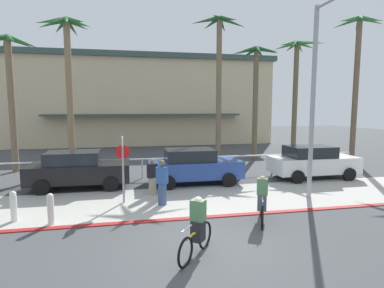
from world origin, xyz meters
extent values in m
plane|color=#424447|center=(0.00, 10.00, 0.00)|extent=(80.00, 80.00, 0.00)
cube|color=#ADAAA0|center=(0.00, 4.20, 0.01)|extent=(44.00, 4.00, 0.02)
cube|color=maroon|center=(0.00, 2.20, 0.01)|extent=(44.00, 0.24, 0.03)
cube|color=beige|center=(-0.38, 26.56, 4.14)|extent=(25.64, 9.11, 8.27)
cube|color=#384C47|center=(-0.38, 26.56, 8.52)|extent=(26.24, 9.71, 0.50)
cube|color=#384C47|center=(-0.38, 21.50, 3.00)|extent=(17.95, 1.20, 0.16)
cylinder|color=white|center=(0.00, 8.50, 1.00)|extent=(21.82, 0.08, 0.08)
cylinder|color=white|center=(-6.06, 8.50, 0.50)|extent=(0.08, 0.08, 1.00)
cylinder|color=white|center=(-3.64, 8.50, 0.50)|extent=(0.08, 0.08, 1.00)
cylinder|color=white|center=(-1.21, 8.50, 0.50)|extent=(0.08, 0.08, 1.00)
cylinder|color=white|center=(1.21, 8.50, 0.50)|extent=(0.08, 0.08, 1.00)
cylinder|color=white|center=(3.64, 8.50, 0.50)|extent=(0.08, 0.08, 1.00)
cylinder|color=white|center=(6.06, 8.50, 0.50)|extent=(0.08, 0.08, 1.00)
cylinder|color=white|center=(8.49, 8.50, 0.50)|extent=(0.08, 0.08, 1.00)
cylinder|color=white|center=(10.91, 8.50, 0.50)|extent=(0.08, 0.08, 1.00)
cylinder|color=gray|center=(-2.09, 4.37, 1.10)|extent=(0.08, 0.08, 2.20)
cube|color=white|center=(-2.09, 4.37, 2.38)|extent=(0.04, 0.56, 0.36)
cylinder|color=red|center=(-2.09, 4.37, 1.98)|extent=(0.52, 0.03, 0.52)
cylinder|color=white|center=(-5.50, 3.06, 0.42)|extent=(0.20, 0.20, 0.85)
sphere|color=white|center=(-5.50, 3.06, 0.90)|extent=(0.20, 0.20, 0.20)
cylinder|color=white|center=(-4.28, 2.55, 0.42)|extent=(0.20, 0.20, 0.85)
sphere|color=white|center=(-4.28, 2.55, 0.90)|extent=(0.20, 0.20, 0.20)
cylinder|color=#9EA0A5|center=(5.28, 3.63, 3.75)|extent=(0.18, 0.18, 7.50)
cylinder|color=#756047|center=(-8.24, 11.63, 3.74)|extent=(0.36, 0.36, 7.48)
cone|color=#2D6B33|center=(-7.47, 11.63, 7.21)|extent=(1.65, 0.32, 0.83)
cone|color=#2D6B33|center=(-7.83, 12.35, 7.34)|extent=(1.14, 1.65, 0.59)
cone|color=#2D6B33|center=(-8.57, 12.19, 7.28)|extent=(0.97, 1.37, 0.70)
cone|color=#2D6B33|center=(-7.83, 10.91, 7.23)|extent=(1.15, 1.66, 0.81)
cylinder|color=#846B4C|center=(-5.09, 11.27, 4.24)|extent=(0.36, 0.36, 8.48)
cone|color=#2D6B33|center=(-4.45, 11.27, 8.30)|extent=(1.37, 0.32, 0.66)
cone|color=#2D6B33|center=(-4.57, 11.71, 8.32)|extent=(1.31, 1.17, 0.62)
cone|color=#2D6B33|center=(-4.94, 12.16, 8.23)|extent=(0.65, 1.94, 0.81)
cone|color=#2D6B33|center=(-5.56, 12.07, 8.27)|extent=(1.25, 1.84, 0.73)
cone|color=#2D6B33|center=(-5.90, 11.56, 8.29)|extent=(1.78, 0.91, 0.69)
cone|color=#2D6B33|center=(-5.83, 11.00, 8.27)|extent=(1.66, 0.87, 0.72)
cone|color=#2D6B33|center=(-5.45, 10.65, 8.21)|extent=(1.05, 1.49, 0.84)
cone|color=#2D6B33|center=(-4.97, 10.59, 8.23)|extent=(0.57, 1.51, 0.79)
cone|color=#2D6B33|center=(-4.57, 10.82, 8.32)|extent=(1.31, 1.17, 0.62)
cylinder|color=#756047|center=(4.17, 12.96, 4.77)|extent=(0.36, 0.36, 9.54)
cone|color=#235B2D|center=(5.09, 12.96, 9.27)|extent=(1.93, 0.32, 0.85)
cone|color=#235B2D|center=(4.60, 13.71, 9.27)|extent=(1.19, 1.75, 0.84)
cone|color=#235B2D|center=(3.79, 13.61, 9.31)|extent=(1.07, 1.54, 0.77)
cone|color=#235B2D|center=(3.22, 12.96, 9.30)|extent=(1.97, 0.32, 0.80)
cone|color=#235B2D|center=(3.75, 12.24, 9.40)|extent=(1.13, 1.63, 0.59)
cone|color=#235B2D|center=(4.55, 12.29, 9.31)|extent=(1.09, 1.58, 0.77)
cylinder|color=brown|center=(6.81, 12.94, 3.85)|extent=(0.36, 0.36, 7.70)
cone|color=#235B2D|center=(7.63, 12.94, 7.54)|extent=(1.70, 0.32, 0.63)
cone|color=#235B2D|center=(7.39, 13.66, 7.48)|extent=(1.45, 1.70, 0.74)
cone|color=#235B2D|center=(6.61, 13.85, 7.45)|extent=(0.74, 1.97, 0.79)
cone|color=#235B2D|center=(6.04, 13.32, 7.51)|extent=(1.75, 1.07, 0.69)
cone|color=#235B2D|center=(6.26, 12.68, 7.57)|extent=(1.31, 0.85, 0.57)
cone|color=#235B2D|center=(6.66, 12.26, 7.43)|extent=(0.65, 1.54, 0.83)
cone|color=#235B2D|center=(7.31, 12.33, 7.47)|extent=(1.29, 1.50, 0.76)
cylinder|color=brown|center=(10.29, 13.75, 4.19)|extent=(0.36, 0.36, 8.37)
cone|color=#387F3D|center=(11.00, 13.75, 8.17)|extent=(1.52, 0.32, 0.71)
cone|color=#387F3D|center=(10.86, 14.33, 8.11)|extent=(1.44, 1.44, 0.82)
cone|color=#387F3D|center=(10.29, 14.59, 8.19)|extent=(0.32, 1.75, 0.68)
cone|color=#387F3D|center=(9.69, 14.35, 8.19)|extent=(1.47, 1.47, 0.67)
cone|color=#387F3D|center=(9.61, 13.75, 8.24)|extent=(1.42, 0.32, 0.58)
cone|color=#387F3D|center=(9.83, 13.30, 8.13)|extent=(1.22, 1.22, 0.79)
cone|color=#387F3D|center=(10.29, 12.80, 8.16)|extent=(0.32, 1.97, 0.73)
cone|color=#387F3D|center=(10.96, 13.08, 8.24)|extent=(1.60, 1.60, 0.58)
cylinder|color=brown|center=(13.34, 11.23, 4.79)|extent=(0.36, 0.36, 9.57)
cone|color=#387F3D|center=(14.25, 11.23, 9.41)|extent=(1.89, 0.32, 0.64)
cone|color=#387F3D|center=(13.71, 11.89, 9.33)|extent=(1.08, 1.55, 0.79)
cone|color=#387F3D|center=(12.89, 12.01, 9.40)|extent=(1.20, 1.77, 0.67)
cone|color=#387F3D|center=(12.56, 11.23, 9.41)|extent=(1.61, 0.32, 0.63)
cone|color=#387F3D|center=(13.01, 10.67, 9.39)|extent=(0.97, 1.36, 0.67)
cone|color=#387F3D|center=(13.69, 10.62, 9.33)|extent=(1.04, 1.48, 0.79)
cube|color=black|center=(-4.07, 7.03, 0.73)|extent=(4.40, 1.80, 0.80)
cube|color=#1E2328|center=(-4.32, 7.03, 1.41)|extent=(2.29, 1.58, 0.56)
cylinder|color=black|center=(-2.66, 7.93, 0.33)|extent=(0.66, 0.22, 0.66)
cylinder|color=black|center=(-2.66, 6.13, 0.33)|extent=(0.66, 0.22, 0.66)
cylinder|color=black|center=(-5.47, 7.93, 0.33)|extent=(0.66, 0.22, 0.66)
cylinder|color=black|center=(-5.47, 6.13, 0.33)|extent=(0.66, 0.22, 0.66)
cube|color=#284793|center=(1.21, 6.78, 0.73)|extent=(4.40, 1.80, 0.80)
cube|color=#1E2328|center=(0.96, 6.78, 1.41)|extent=(2.29, 1.58, 0.56)
cylinder|color=black|center=(2.62, 7.68, 0.33)|extent=(0.66, 0.22, 0.66)
cylinder|color=black|center=(2.62, 5.88, 0.33)|extent=(0.66, 0.22, 0.66)
cylinder|color=black|center=(-0.20, 7.68, 0.33)|extent=(0.66, 0.22, 0.66)
cylinder|color=black|center=(-0.20, 5.88, 0.33)|extent=(0.66, 0.22, 0.66)
cube|color=white|center=(7.47, 6.73, 0.73)|extent=(4.40, 1.80, 0.80)
cube|color=#1E2328|center=(7.22, 6.73, 1.41)|extent=(2.29, 1.58, 0.56)
cylinder|color=black|center=(8.87, 7.63, 0.33)|extent=(0.66, 0.22, 0.66)
cylinder|color=black|center=(8.87, 5.83, 0.33)|extent=(0.66, 0.22, 0.66)
cylinder|color=black|center=(6.06, 7.63, 0.33)|extent=(0.66, 0.22, 0.66)
cylinder|color=black|center=(6.06, 5.83, 0.33)|extent=(0.66, 0.22, 0.66)
torus|color=black|center=(2.06, 0.96, 0.33)|extent=(0.33, 0.69, 0.72)
torus|color=black|center=(2.48, 1.98, 0.33)|extent=(0.33, 0.69, 0.72)
cylinder|color=#2851A8|center=(2.35, 1.67, 0.48)|extent=(0.31, 0.66, 0.35)
cylinder|color=#2851A8|center=(2.15, 1.18, 0.62)|extent=(0.19, 0.37, 0.07)
cylinder|color=#2851A8|center=(2.31, 1.58, 0.55)|extent=(0.05, 0.05, 0.44)
cylinder|color=silver|center=(2.08, 1.01, 0.88)|extent=(0.23, 0.48, 0.04)
cube|color=#4C4C51|center=(2.31, 1.58, 0.61)|extent=(0.38, 0.40, 0.52)
cube|color=#4C7F51|center=(2.31, 1.58, 1.13)|extent=(0.41, 0.37, 0.52)
sphere|color=#D6A884|center=(2.31, 1.58, 1.36)|extent=(0.22, 0.22, 0.22)
torus|color=black|center=(-0.62, -0.81, 0.33)|extent=(0.49, 0.60, 0.72)
torus|color=black|center=(0.06, 0.06, 0.33)|extent=(0.49, 0.60, 0.72)
cylinder|color=gold|center=(-0.15, -0.20, 0.48)|extent=(0.46, 0.57, 0.35)
cylinder|color=gold|center=(-0.47, -0.62, 0.62)|extent=(0.28, 0.33, 0.07)
cylinder|color=gold|center=(-0.21, -0.28, 0.55)|extent=(0.05, 0.05, 0.44)
cylinder|color=silver|center=(-0.59, -0.77, 0.88)|extent=(0.34, 0.42, 0.04)
cube|color=#232326|center=(-0.21, -0.28, 0.61)|extent=(0.42, 0.42, 0.52)
cube|color=#4C7F51|center=(-0.21, -0.28, 1.13)|extent=(0.43, 0.41, 0.52)
sphere|color=beige|center=(-0.21, -0.28, 1.36)|extent=(0.22, 0.22, 0.22)
cylinder|color=#384C7A|center=(-0.67, 3.82, 0.41)|extent=(0.43, 0.43, 0.82)
cube|color=#2D5699|center=(-0.67, 3.82, 1.14)|extent=(0.48, 0.42, 0.63)
sphere|color=brown|center=(-0.67, 3.82, 1.60)|extent=(0.23, 0.23, 0.23)
cylinder|color=gray|center=(-0.92, 5.27, 0.37)|extent=(0.45, 0.45, 0.75)
cube|color=black|center=(-0.92, 5.27, 1.03)|extent=(0.47, 0.47, 0.58)
sphere|color=#9E7556|center=(-0.92, 5.27, 1.45)|extent=(0.21, 0.21, 0.21)
camera|label=1|loc=(-1.81, -7.45, 3.62)|focal=28.95mm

